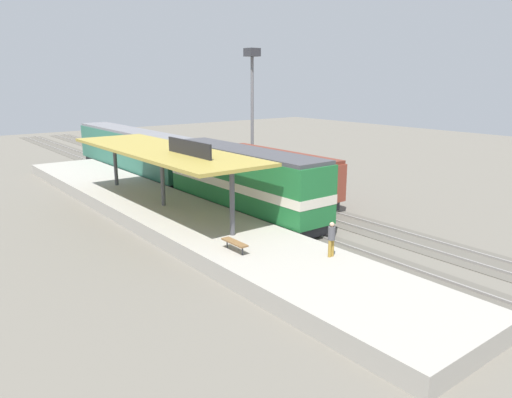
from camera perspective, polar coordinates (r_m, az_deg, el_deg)
ground_plane at (r=36.54m, az=-1.51°, el=-0.48°), size 120.00×120.00×0.00m
track_near at (r=35.42m, az=-4.12°, el=-0.92°), size 3.20×110.00×0.16m
track_far at (r=38.08m, az=1.64°, el=0.17°), size 3.20×110.00×0.16m
platform at (r=33.08m, az=-10.76°, el=-1.47°), size 6.00×44.00×0.90m
station_canopy at (r=32.17m, az=-11.02°, el=5.52°), size 5.20×18.00×4.70m
platform_bench at (r=23.76m, az=-2.53°, el=-5.16°), size 0.44×1.70×0.50m
locomotive at (r=32.69m, az=-1.53°, el=2.13°), size 2.93×14.43×4.44m
passenger_carriage_single at (r=48.20m, az=-14.37°, el=5.44°), size 2.90×20.00×4.24m
freight_car at (r=37.21m, az=2.25°, el=2.90°), size 2.80×12.00×3.54m
light_mast at (r=44.03m, az=-0.46°, el=13.05°), size 1.10×1.10×11.70m
person_waiting at (r=23.16m, az=8.88°, el=-4.50°), size 0.34×0.34×1.71m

